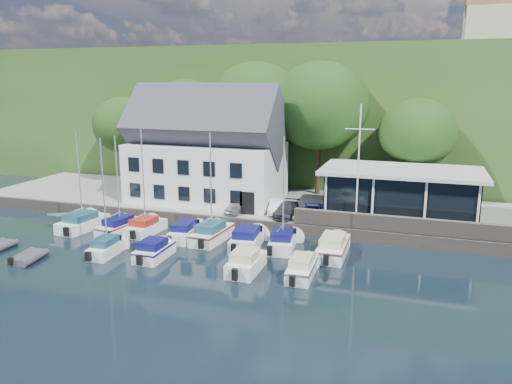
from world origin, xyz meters
TOP-DOWN VIEW (x-y plane):
  - ground at (0.00, 0.00)m, footprint 180.00×180.00m
  - quay at (0.00, 17.50)m, footprint 60.00×13.00m
  - quay_face at (0.00, 11.00)m, footprint 60.00×0.30m
  - hillside at (0.00, 62.00)m, footprint 160.00×75.00m
  - field_patch at (8.00, 70.00)m, footprint 50.00×30.00m
  - farmhouse at (22.00, 52.00)m, footprint 10.40×7.00m
  - harbor_building at (-7.00, 16.50)m, footprint 14.40×8.20m
  - club_pavilion at (11.00, 16.00)m, footprint 13.20×7.20m
  - seawall at (12.00, 11.40)m, footprint 18.00×0.50m
  - gangway at (-16.50, 9.00)m, footprint 1.20×6.00m
  - car_silver at (-2.59, 12.76)m, footprint 1.45×3.24m
  - car_white at (0.78, 13.91)m, footprint 1.92×3.86m
  - car_dgrey at (1.84, 13.07)m, footprint 1.63×3.98m
  - car_blue at (4.10, 13.16)m, footprint 1.97×3.77m
  - flagpole at (7.81, 12.31)m, footprint 2.30×0.20m
  - tree_0 at (-19.32, 21.81)m, footprint 7.00×7.00m
  - tree_1 at (-12.12, 22.75)m, footprint 8.39×8.39m
  - tree_2 at (-3.71, 21.49)m, footprint 9.64×9.64m
  - tree_3 at (2.65, 22.32)m, footprint 9.68×9.68m
  - tree_4 at (11.98, 22.18)m, footprint 7.14×7.14m
  - boat_r1_0 at (-14.33, 7.08)m, footprint 2.96×6.86m
  - boat_r1_1 at (-10.78, 7.21)m, footprint 2.82×6.51m
  - boat_r1_2 at (-8.74, 7.80)m, footprint 2.33×5.71m
  - boat_r1_3 at (-5.04, 7.73)m, footprint 2.38×6.50m
  - boat_r1_4 at (-2.74, 7.65)m, footprint 2.52×6.68m
  - boat_r1_5 at (0.38, 7.19)m, footprint 2.76×6.34m
  - boat_r1_6 at (3.02, 7.64)m, footprint 2.78×6.14m
  - boat_r1_7 at (6.86, 7.42)m, footprint 2.11×7.03m
  - boat_r2_1 at (-8.73, 2.43)m, footprint 2.02×5.39m
  - boat_r2_2 at (-5.08, 2.79)m, footprint 2.00×5.08m
  - boat_r2_3 at (1.93, 2.47)m, footprint 1.99×5.42m
  - boat_r2_4 at (5.61, 2.93)m, footprint 1.91×5.91m
  - dinghy_1 at (-13.21, -0.47)m, footprint 2.19×3.18m

SIDE VIEW (x-z plane):
  - ground at x=0.00m, z-range 0.00..0.00m
  - gangway at x=-16.50m, z-range -0.70..0.70m
  - dinghy_1 at x=-13.21m, z-range 0.00..0.69m
  - quay at x=0.00m, z-range 0.00..1.00m
  - quay_face at x=0.00m, z-range 0.00..1.00m
  - boat_r2_4 at x=5.61m, z-range 0.00..1.38m
  - boat_r1_3 at x=-5.04m, z-range 0.00..1.40m
  - boat_r2_2 at x=-5.08m, z-range 0.00..1.42m
  - boat_r2_3 at x=1.93m, z-range 0.00..1.54m
  - boat_r1_5 at x=0.38m, z-range 0.00..1.55m
  - boat_r1_7 at x=6.86m, z-range 0.00..1.56m
  - car_silver at x=-2.59m, z-range 1.00..2.08m
  - car_dgrey at x=1.84m, z-range 1.00..2.15m
  - seawall at x=12.00m, z-range 1.00..2.20m
  - car_white at x=0.78m, z-range 1.00..2.22m
  - car_blue at x=4.10m, z-range 1.00..2.23m
  - club_pavilion at x=11.00m, z-range 1.00..5.10m
  - boat_r2_1 at x=-8.73m, z-range 0.00..8.22m
  - boat_r1_2 at x=-8.74m, z-range 0.00..8.35m
  - boat_r1_1 at x=-10.78m, z-range 0.00..8.63m
  - boat_r1_6 at x=3.02m, z-range 0.00..8.97m
  - boat_r1_0 at x=-14.33m, z-range 0.00..9.13m
  - boat_r1_4 at x=-2.74m, z-range 0.00..9.48m
  - harbor_building at x=-7.00m, z-range 1.00..9.70m
  - tree_0 at x=-19.32m, z-range 1.00..10.57m
  - flagpole at x=7.81m, z-range 1.00..10.59m
  - tree_4 at x=11.98m, z-range 1.00..10.76m
  - tree_1 at x=-12.12m, z-range 1.00..12.47m
  - tree_2 at x=-3.71m, z-range 1.00..14.18m
  - tree_3 at x=2.65m, z-range 1.00..14.22m
  - hillside at x=0.00m, z-range 0.00..16.00m
  - field_patch at x=8.00m, z-range 16.00..16.30m
  - farmhouse at x=22.00m, z-range 16.00..24.20m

